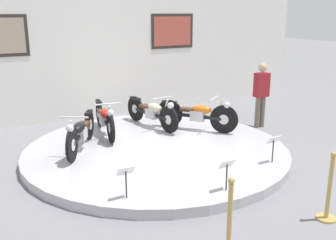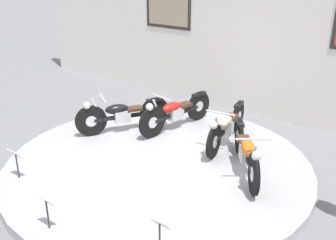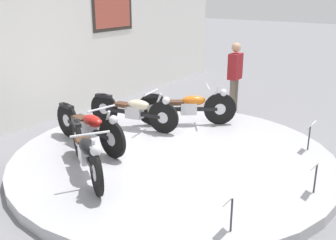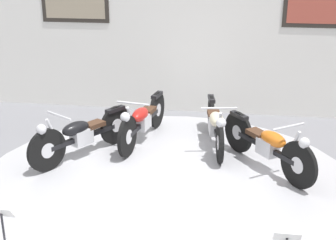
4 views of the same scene
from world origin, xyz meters
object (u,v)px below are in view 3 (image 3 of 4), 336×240
info_placard_front_right (310,130)px  visitor_standing (235,74)px  motorcycle_black (86,151)px  motorcycle_red (90,126)px  motorcycle_orange (189,106)px  motorcycle_cream (134,110)px  info_placard_front_centre (317,168)px  info_placard_front_left (232,203)px

info_placard_front_right → visitor_standing: bearing=52.4°
motorcycle_black → motorcycle_red: size_ratio=0.87×
motorcycle_black → info_placard_front_right: (2.86, -2.39, -0.02)m
motorcycle_black → motorcycle_orange: (2.80, 0.00, 0.01)m
motorcycle_black → motorcycle_red: motorcycle_red is taller
motorcycle_black → motorcycle_orange: motorcycle_orange is taller
motorcycle_cream → info_placard_front_centre: motorcycle_cream is taller
info_placard_front_left → info_placard_front_right: size_ratio=1.00×
motorcycle_red → visitor_standing: size_ratio=1.21×
info_placard_front_right → motorcycle_orange: bearing=91.5°
motorcycle_orange → info_placard_front_centre: motorcycle_orange is taller
info_placard_front_right → visitor_standing: 2.92m
info_placard_front_centre → visitor_standing: 4.30m
motorcycle_red → info_placard_front_left: 3.27m
info_placard_front_right → visitor_standing: visitor_standing is taller
motorcycle_cream → visitor_standing: visitor_standing is taller
motorcycle_black → info_placard_front_centre: (1.40, -2.91, -0.02)m
motorcycle_red → info_placard_front_right: 3.77m
motorcycle_red → info_placard_front_right: size_ratio=3.86×
motorcycle_orange → visitor_standing: (1.83, -0.11, 0.36)m
motorcycle_red → info_placard_front_centre: 3.72m
motorcycle_cream → info_placard_front_right: 3.27m
info_placard_front_centre → visitor_standing: size_ratio=0.31×
info_placard_front_centre → info_placard_front_right: bearing=19.5°
motorcycle_black → info_placard_front_right: motorcycle_black is taller
motorcycle_black → motorcycle_cream: 2.14m
motorcycle_black → info_placard_front_right: size_ratio=3.35×
motorcycle_red → info_placard_front_right: (2.07, -3.15, -0.02)m
info_placard_front_left → info_placard_front_centre: size_ratio=1.00×
motorcycle_red → info_placard_front_centre: size_ratio=3.86×
visitor_standing → motorcycle_red: bearing=167.4°
motorcycle_red → info_placard_front_centre: (0.60, -3.67, -0.02)m
info_placard_front_right → visitor_standing: size_ratio=0.31×
motorcycle_black → motorcycle_orange: 2.80m
info_placard_front_centre → info_placard_front_left: bearing=160.5°
motorcycle_orange → info_placard_front_centre: size_ratio=3.20×
motorcycle_cream → info_placard_front_left: bearing=-123.3°
motorcycle_black → info_placard_front_left: size_ratio=3.35×
motorcycle_cream → info_placard_front_left: (-2.07, -3.15, -0.01)m
info_placard_front_centre → visitor_standing: (3.23, 2.81, 0.39)m
motorcycle_cream → info_placard_front_right: motorcycle_cream is taller
info_placard_front_centre → motorcycle_orange: bearing=64.3°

